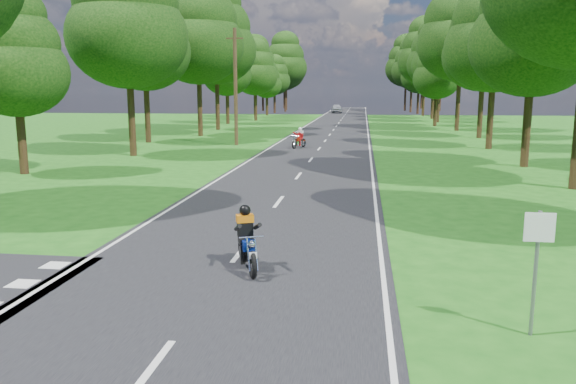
# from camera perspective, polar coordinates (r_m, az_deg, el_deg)

# --- Properties ---
(ground) EXTENTS (160.00, 160.00, 0.00)m
(ground) POSITION_cam_1_polar(r_m,az_deg,el_deg) (11.70, -6.83, -8.70)
(ground) COLOR #185413
(ground) RESTS_ON ground
(main_road) EXTENTS (7.00, 140.00, 0.02)m
(main_road) POSITION_cam_1_polar(r_m,az_deg,el_deg) (60.89, 4.93, 6.68)
(main_road) COLOR black
(main_road) RESTS_ON ground
(road_markings) EXTENTS (7.40, 140.00, 0.01)m
(road_markings) POSITION_cam_1_polar(r_m,az_deg,el_deg) (59.03, 4.71, 6.58)
(road_markings) COLOR silver
(road_markings) RESTS_ON main_road
(treeline) EXTENTS (40.00, 115.35, 14.78)m
(treeline) POSITION_cam_1_polar(r_m,az_deg,el_deg) (70.92, 6.62, 13.81)
(treeline) COLOR black
(treeline) RESTS_ON ground
(telegraph_pole) EXTENTS (1.20, 0.26, 8.00)m
(telegraph_pole) POSITION_cam_1_polar(r_m,az_deg,el_deg) (39.70, -5.35, 10.64)
(telegraph_pole) COLOR #382616
(telegraph_pole) RESTS_ON ground
(road_sign) EXTENTS (0.45, 0.07, 2.00)m
(road_sign) POSITION_cam_1_polar(r_m,az_deg,el_deg) (9.42, 23.99, -5.68)
(road_sign) COLOR slate
(road_sign) RESTS_ON ground
(rider_near_blue) EXTENTS (1.11, 1.73, 1.37)m
(rider_near_blue) POSITION_cam_1_polar(r_m,az_deg,el_deg) (12.02, -4.21, -4.63)
(rider_near_blue) COLOR navy
(rider_near_blue) RESTS_ON main_road
(rider_far_red) EXTENTS (1.08, 1.73, 1.37)m
(rider_far_red) POSITION_cam_1_polar(r_m,az_deg,el_deg) (37.48, 1.12, 5.55)
(rider_far_red) COLOR #9D200C
(rider_far_red) RESTS_ON main_road
(distant_car) EXTENTS (2.11, 4.58, 1.52)m
(distant_car) POSITION_cam_1_polar(r_m,az_deg,el_deg) (97.09, 4.98, 8.46)
(distant_car) COLOR #B3B6BB
(distant_car) RESTS_ON main_road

